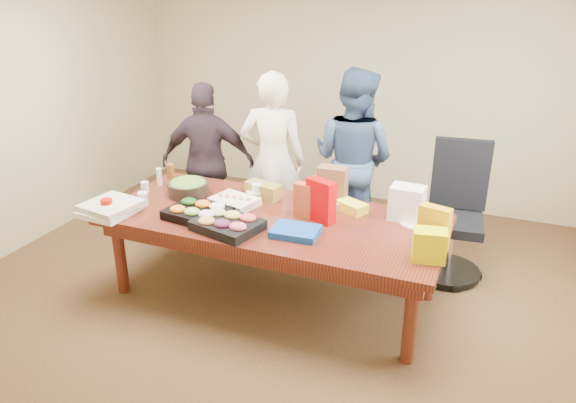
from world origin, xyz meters
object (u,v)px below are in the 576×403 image
at_px(office_chair, 453,217).
at_px(person_right, 353,160).
at_px(salad_bowl, 188,188).
at_px(sheet_cake, 234,202).
at_px(person_center, 273,161).
at_px(conference_table, 274,257).

relative_size(office_chair, person_right, 0.66).
bearing_deg(salad_bowl, person_right, 41.64).
distance_m(office_chair, sheet_cake, 1.94).
bearing_deg(person_center, salad_bowl, 43.99).
relative_size(conference_table, salad_bowl, 7.51).
relative_size(sheet_cake, salad_bowl, 1.01).
height_order(sheet_cake, salad_bowl, salad_bowl).
bearing_deg(conference_table, sheet_cake, 167.37).
xyz_separation_m(conference_table, salad_bowl, (-0.90, 0.15, 0.44)).
distance_m(person_center, person_right, 0.79).
height_order(office_chair, person_center, person_center).
xyz_separation_m(office_chair, person_center, (-1.76, 0.02, 0.29)).
distance_m(sheet_cake, salad_bowl, 0.50).
xyz_separation_m(person_right, salad_bowl, (-1.22, -1.08, -0.09)).
xyz_separation_m(conference_table, person_right, (0.32, 1.23, 0.53)).
distance_m(conference_table, office_chair, 1.64).
bearing_deg(conference_table, salad_bowl, 170.55).
bearing_deg(office_chair, salad_bowl, -167.86).
distance_m(office_chair, salad_bowl, 2.38).
distance_m(office_chair, person_center, 1.78).
bearing_deg(conference_table, person_center, 113.65).
xyz_separation_m(office_chair, person_right, (-1.03, 0.33, 0.30)).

